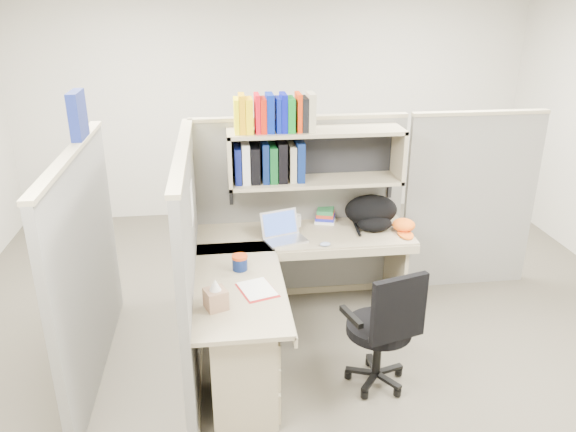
{
  "coord_description": "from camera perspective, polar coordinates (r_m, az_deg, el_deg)",
  "views": [
    {
      "loc": [
        -0.66,
        -3.57,
        2.57
      ],
      "look_at": [
        -0.18,
        0.25,
        1.02
      ],
      "focal_mm": 35.0,
      "sensor_mm": 36.0,
      "label": 1
    }
  ],
  "objects": [
    {
      "name": "ground",
      "position": [
        4.45,
        2.75,
        -13.42
      ],
      "size": [
        6.0,
        6.0,
        0.0
      ],
      "primitive_type": "plane",
      "color": "#3A362D",
      "rests_on": "ground"
    },
    {
      "name": "room_shell",
      "position": [
        3.75,
        3.19,
        7.2
      ],
      "size": [
        6.0,
        6.0,
        6.0
      ],
      "color": "#B8B5A6",
      "rests_on": "ground"
    },
    {
      "name": "cubicle",
      "position": [
        4.36,
        -2.81,
        -0.51
      ],
      "size": [
        3.79,
        1.84,
        1.95
      ],
      "color": "#61615C",
      "rests_on": "ground"
    },
    {
      "name": "desk",
      "position": [
        3.92,
        -2.41,
        -11.02
      ],
      "size": [
        1.74,
        1.75,
        0.73
      ],
      "color": "gray",
      "rests_on": "ground"
    },
    {
      "name": "laptop",
      "position": [
        4.4,
        -0.29,
        -1.2
      ],
      "size": [
        0.4,
        0.4,
        0.23
      ],
      "primitive_type": null,
      "rotation": [
        0.0,
        0.0,
        0.31
      ],
      "color": "silver",
      "rests_on": "desk"
    },
    {
      "name": "backpack",
      "position": [
        4.7,
        8.62,
        0.33
      ],
      "size": [
        0.54,
        0.48,
        0.26
      ],
      "primitive_type": null,
      "rotation": [
        0.0,
        0.0,
        -0.37
      ],
      "color": "black",
      "rests_on": "desk"
    },
    {
      "name": "orange_cap",
      "position": [
        4.71,
        11.67,
        -0.9
      ],
      "size": [
        0.22,
        0.24,
        0.1
      ],
      "primitive_type": null,
      "rotation": [
        0.0,
        0.0,
        -0.14
      ],
      "color": "orange",
      "rests_on": "desk"
    },
    {
      "name": "snack_canister",
      "position": [
        3.99,
        -4.92,
        -4.71
      ],
      "size": [
        0.11,
        0.11,
        0.11
      ],
      "color": "#0D1D50",
      "rests_on": "desk"
    },
    {
      "name": "tissue_box",
      "position": [
        3.53,
        -7.37,
        -7.84
      ],
      "size": [
        0.16,
        0.16,
        0.2
      ],
      "primitive_type": null,
      "rotation": [
        0.0,
        0.0,
        0.36
      ],
      "color": "#A2795C",
      "rests_on": "desk"
    },
    {
      "name": "mouse",
      "position": [
        4.36,
        3.8,
        -2.87
      ],
      "size": [
        0.09,
        0.06,
        0.03
      ],
      "primitive_type": "ellipsoid",
      "rotation": [
        0.0,
        0.0,
        -0.11
      ],
      "color": "#8090B6",
      "rests_on": "desk"
    },
    {
      "name": "paper_cup",
      "position": [
        4.7,
        0.93,
        -0.47
      ],
      "size": [
        0.07,
        0.07,
        0.1
      ],
      "primitive_type": "cylinder",
      "rotation": [
        0.0,
        0.0,
        -0.06
      ],
      "color": "silver",
      "rests_on": "desk"
    },
    {
      "name": "book_stack",
      "position": [
        4.83,
        3.83,
        0.18
      ],
      "size": [
        0.22,
        0.26,
        0.11
      ],
      "primitive_type": null,
      "rotation": [
        0.0,
        0.0,
        -0.28
      ],
      "color": "slate",
      "rests_on": "desk"
    },
    {
      "name": "loose_paper",
      "position": [
        3.76,
        -3.16,
        -7.38
      ],
      "size": [
        0.27,
        0.31,
        0.0
      ],
      "primitive_type": null,
      "rotation": [
        0.0,
        0.0,
        0.3
      ],
      "color": "silver",
      "rests_on": "desk"
    },
    {
      "name": "task_chair",
      "position": [
        3.95,
        9.44,
        -12.94
      ],
      "size": [
        0.53,
        0.49,
        0.94
      ],
      "color": "black",
      "rests_on": "ground"
    }
  ]
}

